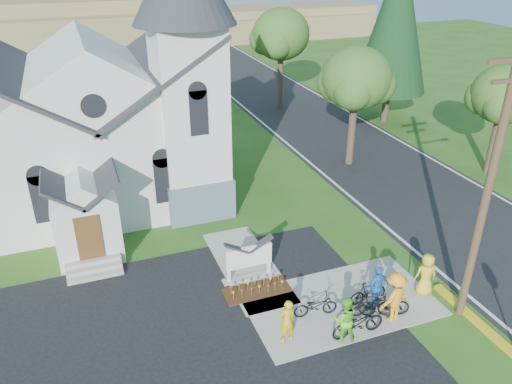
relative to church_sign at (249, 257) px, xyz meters
name	(u,v)px	position (x,y,z in m)	size (l,w,h in m)	color
ground	(311,321)	(1.20, -3.20, -1.03)	(120.00, 120.00, 0.00)	#2C5117
road	(346,143)	(11.20, 11.80, -1.02)	(8.00, 90.00, 0.02)	black
sidewalk	(341,303)	(2.70, -2.70, -1.00)	(7.00, 4.00, 0.05)	#A19B91
church	(101,101)	(-4.28, 9.28, 4.22)	(12.35, 12.00, 13.00)	silver
church_sign	(249,257)	(0.00, 0.00, 0.00)	(2.20, 0.40, 1.70)	#A19B91
flower_bed	(257,290)	(0.00, -0.90, -0.99)	(2.60, 1.10, 0.07)	#3D2210
utility_pole	(492,180)	(6.56, -4.70, 4.38)	(3.45, 0.28, 10.00)	#4C3726
tree_road_near	(356,79)	(9.70, 8.80, 4.18)	(4.00, 4.00, 7.05)	#3D2C21
tree_road_mid	(281,35)	(10.20, 20.80, 4.75)	(4.40, 4.40, 7.80)	#3D2C21
tree_road_far	(504,95)	(16.70, 4.80, 3.61)	(3.60, 3.60, 6.30)	#3D2C21
conifer	(396,19)	(16.20, 14.80, 6.36)	(5.20, 5.20, 12.40)	#3D2C21
distant_hills	(143,27)	(4.56, 53.13, 1.15)	(61.00, 10.00, 5.60)	#896D4D
cyclist_0	(287,321)	(-0.02, -3.78, -0.15)	(0.61, 0.40, 1.66)	gold
bike_0	(316,306)	(1.46, -2.99, -0.55)	(0.56, 1.62, 0.85)	black
cyclist_1	(344,319)	(1.80, -4.40, -0.12)	(0.83, 0.65, 1.70)	#66D828
bike_1	(372,304)	(3.34, -3.76, -0.44)	(0.51, 1.80, 1.08)	black
cyclist_2	(377,287)	(3.75, -3.35, -0.09)	(1.04, 0.43, 1.78)	blue
bike_2	(358,323)	(2.35, -4.40, -0.46)	(0.69, 1.97, 1.03)	black
cyclist_3	(395,297)	(3.95, -4.13, 0.00)	(1.26, 0.73, 1.95)	orange
bike_3	(368,292)	(3.63, -3.02, -0.51)	(0.44, 1.55, 0.93)	black
cyclist_4	(426,275)	(5.90, -3.34, -0.10)	(0.86, 0.56, 1.76)	yellow
bike_4	(384,304)	(3.78, -3.86, -0.49)	(0.64, 1.84, 0.97)	black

